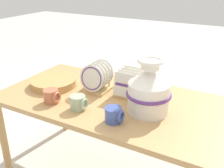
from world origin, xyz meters
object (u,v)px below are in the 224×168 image
dish_rack_round_plates (96,80)px  mug_sage_glaze (78,103)px  mug_cobalt_glaze (114,115)px  dish_rack_square_plates (129,87)px  wicker_charger_stack (54,82)px  ceramic_vase (149,90)px  mug_terracotta_glaze (52,96)px

dish_rack_round_plates → mug_sage_glaze: size_ratio=2.00×
dish_rack_round_plates → mug_cobalt_glaze: (0.32, -0.32, -0.04)m
dish_rack_square_plates → wicker_charger_stack: 0.60m
ceramic_vase → dish_rack_square_plates: 0.27m
dish_rack_square_plates → mug_sage_glaze: (-0.20, -0.34, -0.02)m
dish_rack_round_plates → mug_cobalt_glaze: dish_rack_round_plates is taller
mug_sage_glaze → mug_terracotta_glaze: bearing=-177.5°
mug_sage_glaze → mug_terracotta_glaze: same height
ceramic_vase → mug_sage_glaze: ceramic_vase is taller
ceramic_vase → wicker_charger_stack: bearing=177.7°
mug_terracotta_glaze → mug_cobalt_glaze: bearing=-2.2°
mug_sage_glaze → mug_cobalt_glaze: (0.27, -0.03, 0.00)m
mug_sage_glaze → dish_rack_round_plates: bearing=99.0°
wicker_charger_stack → mug_terracotta_glaze: 0.29m
ceramic_vase → mug_terracotta_glaze: (-0.61, -0.19, -0.10)m
dish_rack_round_plates → ceramic_vase: bearing=-13.9°
ceramic_vase → dish_rack_round_plates: ceramic_vase is taller
wicker_charger_stack → mug_sage_glaze: (0.39, -0.22, 0.02)m
dish_rack_square_plates → wicker_charger_stack: size_ratio=0.54×
wicker_charger_stack → mug_sage_glaze: bearing=-29.0°
mug_terracotta_glaze → mug_cobalt_glaze: (0.49, -0.02, 0.00)m
dish_rack_square_plates → mug_cobalt_glaze: bearing=-78.5°
ceramic_vase → dish_rack_round_plates: 0.46m
dish_rack_square_plates → mug_terracotta_glaze: bearing=-139.9°
wicker_charger_stack → mug_cobalt_glaze: bearing=-20.3°
dish_rack_square_plates → mug_terracotta_glaze: 0.54m
dish_rack_round_plates → mug_terracotta_glaze: dish_rack_round_plates is taller
wicker_charger_stack → dish_rack_round_plates: bearing=13.1°
dish_rack_round_plates → mug_cobalt_glaze: size_ratio=2.00×
mug_sage_glaze → mug_terracotta_glaze: 0.21m
wicker_charger_stack → mug_cobalt_glaze: 0.70m
wicker_charger_stack → mug_terracotta_glaze: size_ratio=3.19×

